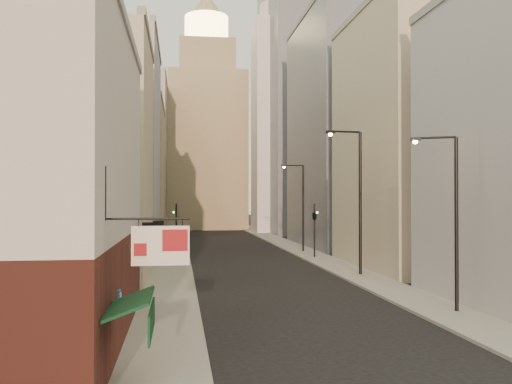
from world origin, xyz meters
The scene contains 17 objects.
sidewalk_left centered at (-6.50, 55.00, 0.07)m, with size 3.00×140.00×0.15m, color gray.
sidewalk_right centered at (6.50, 55.00, 0.07)m, with size 3.00×140.00×0.15m, color gray.
near_building_left centered at (-10.99, 9.00, 6.02)m, with size 8.30×23.04×12.30m.
left_bldg_beige centered at (-12.00, 26.00, 8.00)m, with size 8.00×12.00×16.00m, color #B8AB8C.
left_bldg_grey centered at (-12.00, 42.00, 10.00)m, with size 8.00×16.00×20.00m, color #A2A1A6.
left_bldg_tan centered at (-12.00, 60.00, 8.50)m, with size 8.00×18.00×17.00m, color #958562.
left_bldg_wingrid centered at (-12.00, 80.00, 12.00)m, with size 8.00×20.00×24.00m, color gray.
right_bldg_beige centered at (12.00, 30.00, 10.00)m, with size 8.00×16.00×20.00m, color #B8AB8C.
right_bldg_wingrid centered at (12.00, 50.00, 13.00)m, with size 8.00×20.00×26.00m, color gray.
highrise centered at (18.00, 78.00, 25.66)m, with size 21.00×23.00×51.20m.
clock_tower centered at (-1.00, 92.00, 17.63)m, with size 14.00×14.00×44.90m.
white_tower centered at (10.00, 78.00, 18.61)m, with size 8.00×8.00×41.50m.
streetlamp_near centered at (6.81, 12.47, 4.81)m, with size 2.09×1.00×8.43m.
streetlamp_mid centered at (6.38, 25.61, 5.83)m, with size 2.67×0.59×10.20m.
streetlamp_far centered at (6.22, 43.34, 5.06)m, with size 2.32×0.23×8.86m.
traffic_light_left centered at (-6.24, 39.86, 3.54)m, with size 0.57×0.47×5.00m.
traffic_light_right centered at (6.21, 37.48, 3.85)m, with size 0.73×0.73×5.00m.
Camera 1 is at (-5.99, -13.03, 5.46)m, focal length 40.00 mm.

